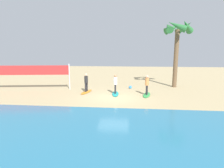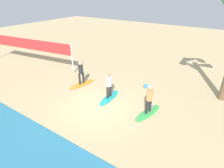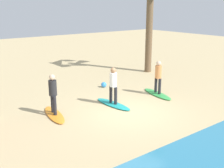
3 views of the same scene
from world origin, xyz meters
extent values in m
plane|color=tan|center=(0.00, 0.00, 0.00)|extent=(60.00, 60.00, 0.00)
ellipsoid|color=green|center=(-2.72, -0.93, 0.04)|extent=(0.95, 2.17, 0.09)
cylinder|color=#232328|center=(-2.69, -0.77, 0.48)|extent=(0.14, 0.14, 0.78)
cylinder|color=#232328|center=(-2.75, -1.09, 0.48)|extent=(0.14, 0.14, 0.78)
cylinder|color=#E58C4C|center=(-2.72, -0.93, 1.18)|extent=(0.32, 0.32, 0.62)
sphere|color=beige|center=(-2.72, -0.93, 1.61)|extent=(0.24, 0.24, 0.24)
ellipsoid|color=teal|center=(-0.04, -1.08, 0.04)|extent=(0.71, 2.14, 0.09)
cylinder|color=#232328|center=(-0.05, -0.92, 0.48)|extent=(0.14, 0.14, 0.78)
cylinder|color=#232328|center=(-0.03, -1.24, 0.48)|extent=(0.14, 0.14, 0.78)
cylinder|color=white|center=(-0.04, -1.08, 1.18)|extent=(0.32, 0.32, 0.62)
sphere|color=#9E704C|center=(-0.04, -1.08, 1.61)|extent=(0.24, 0.24, 0.24)
ellipsoid|color=orange|center=(2.63, -1.54, 0.04)|extent=(0.92, 2.17, 0.09)
cylinder|color=#232328|center=(2.66, -1.39, 0.48)|extent=(0.14, 0.14, 0.78)
cylinder|color=#232328|center=(2.60, -1.70, 0.48)|extent=(0.14, 0.14, 0.78)
cylinder|color=#262628|center=(2.63, -1.54, 1.18)|extent=(0.32, 0.32, 0.62)
sphere|color=beige|center=(2.63, -1.54, 1.61)|extent=(0.24, 0.24, 0.24)
cylinder|color=brown|center=(-5.91, -4.90, 2.90)|extent=(0.44, 0.44, 5.80)
sphere|color=#338CE5|center=(-1.35, -3.63, 0.15)|extent=(0.29, 0.29, 0.29)
camera|label=1|loc=(-1.25, 14.40, 3.71)|focal=29.40mm
camera|label=2|loc=(-5.69, 7.07, 6.06)|focal=29.68mm
camera|label=3|loc=(7.17, 8.34, 4.34)|focal=44.86mm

